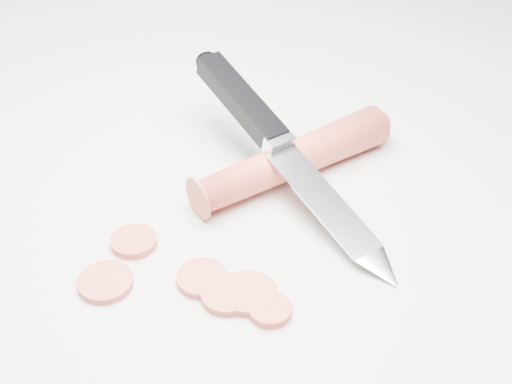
# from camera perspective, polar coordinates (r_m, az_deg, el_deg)

# --- Properties ---
(ground) EXTENTS (2.40, 2.40, 0.00)m
(ground) POSITION_cam_1_polar(r_m,az_deg,el_deg) (0.57, -2.20, -2.18)
(ground) COLOR silver
(ground) RESTS_ON ground
(carrot) EXTENTS (0.15, 0.16, 0.03)m
(carrot) POSITION_cam_1_polar(r_m,az_deg,el_deg) (0.60, 2.99, 2.64)
(carrot) COLOR #CD4132
(carrot) RESTS_ON ground
(carrot_slice_0) EXTENTS (0.04, 0.04, 0.01)m
(carrot_slice_0) POSITION_cam_1_polar(r_m,az_deg,el_deg) (0.52, -4.35, -6.90)
(carrot_slice_0) COLOR #C84E33
(carrot_slice_0) RESTS_ON ground
(carrot_slice_1) EXTENTS (0.04, 0.04, 0.01)m
(carrot_slice_1) POSITION_cam_1_polar(r_m,az_deg,el_deg) (0.50, -0.57, -8.13)
(carrot_slice_1) COLOR #C84E33
(carrot_slice_1) RESTS_ON ground
(carrot_slice_2) EXTENTS (0.03, 0.03, 0.01)m
(carrot_slice_2) POSITION_cam_1_polar(r_m,az_deg,el_deg) (0.49, 1.13, -9.39)
(carrot_slice_2) COLOR #C84E33
(carrot_slice_2) RESTS_ON ground
(carrot_slice_3) EXTENTS (0.04, 0.04, 0.01)m
(carrot_slice_3) POSITION_cam_1_polar(r_m,az_deg,el_deg) (0.52, -11.95, -7.07)
(carrot_slice_3) COLOR #C84E33
(carrot_slice_3) RESTS_ON ground
(carrot_slice_4) EXTENTS (0.04, 0.04, 0.01)m
(carrot_slice_4) POSITION_cam_1_polar(r_m,az_deg,el_deg) (0.50, -2.29, -8.19)
(carrot_slice_4) COLOR #C84E33
(carrot_slice_4) RESTS_ON ground
(carrot_slice_5) EXTENTS (0.04, 0.04, 0.01)m
(carrot_slice_5) POSITION_cam_1_polar(r_m,az_deg,el_deg) (0.55, -9.75, -3.91)
(carrot_slice_5) COLOR #C84E33
(carrot_slice_5) RESTS_ON ground
(kitchen_knife) EXTENTS (0.22, 0.21, 0.07)m
(kitchen_knife) POSITION_cam_1_polar(r_m,az_deg,el_deg) (0.57, 2.76, 3.12)
(kitchen_knife) COLOR silver
(kitchen_knife) RESTS_ON ground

